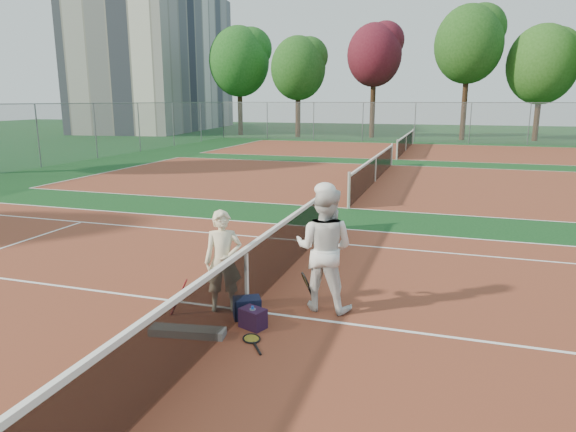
{
  "coord_description": "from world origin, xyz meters",
  "views": [
    {
      "loc": [
        2.83,
        -6.82,
        3.16
      ],
      "look_at": [
        0.0,
        2.06,
        1.05
      ],
      "focal_mm": 32.0,
      "sensor_mm": 36.0,
      "label": 1
    }
  ],
  "objects_px": {
    "player_b": "(324,249)",
    "racket_spare": "(251,339)",
    "player_a": "(223,261)",
    "sports_bag_navy": "(247,308)",
    "apartment_block": "(159,59)",
    "racket_red": "(184,298)",
    "net_main": "(247,279)",
    "water_bottle": "(253,319)",
    "sports_bag_purple": "(253,318)",
    "racket_black_held": "(306,290)"
  },
  "relations": [
    {
      "from": "player_b",
      "to": "racket_black_held",
      "type": "distance_m",
      "value": 0.73
    },
    {
      "from": "player_a",
      "to": "sports_bag_purple",
      "type": "xyz_separation_m",
      "value": [
        0.66,
        -0.48,
        -0.64
      ]
    },
    {
      "from": "player_a",
      "to": "water_bottle",
      "type": "bearing_deg",
      "value": -60.64
    },
    {
      "from": "player_a",
      "to": "sports_bag_navy",
      "type": "bearing_deg",
      "value": -45.66
    },
    {
      "from": "apartment_block",
      "to": "sports_bag_navy",
      "type": "bearing_deg",
      "value": -57.58
    },
    {
      "from": "player_a",
      "to": "racket_spare",
      "type": "height_order",
      "value": "player_a"
    },
    {
      "from": "racket_red",
      "to": "racket_black_held",
      "type": "relative_size",
      "value": 0.98
    },
    {
      "from": "sports_bag_navy",
      "to": "sports_bag_purple",
      "type": "relative_size",
      "value": 1.13
    },
    {
      "from": "player_b",
      "to": "racket_red",
      "type": "height_order",
      "value": "player_b"
    },
    {
      "from": "apartment_block",
      "to": "player_a",
      "type": "relative_size",
      "value": 14.08
    },
    {
      "from": "racket_black_held",
      "to": "water_bottle",
      "type": "xyz_separation_m",
      "value": [
        -0.5,
        -0.97,
        -0.13
      ]
    },
    {
      "from": "racket_black_held",
      "to": "water_bottle",
      "type": "height_order",
      "value": "racket_black_held"
    },
    {
      "from": "apartment_block",
      "to": "racket_red",
      "type": "xyz_separation_m",
      "value": [
        27.16,
        -44.43,
        -7.22
      ]
    },
    {
      "from": "net_main",
      "to": "player_b",
      "type": "height_order",
      "value": "player_b"
    },
    {
      "from": "apartment_block",
      "to": "racket_black_held",
      "type": "height_order",
      "value": "apartment_block"
    },
    {
      "from": "player_b",
      "to": "water_bottle",
      "type": "xyz_separation_m",
      "value": [
        -0.77,
        -1.04,
        -0.81
      ]
    },
    {
      "from": "racket_black_held",
      "to": "sports_bag_navy",
      "type": "xyz_separation_m",
      "value": [
        -0.72,
        -0.65,
        -0.13
      ]
    },
    {
      "from": "net_main",
      "to": "player_b",
      "type": "xyz_separation_m",
      "value": [
        1.08,
        0.48,
        0.45
      ]
    },
    {
      "from": "sports_bag_navy",
      "to": "water_bottle",
      "type": "distance_m",
      "value": 0.39
    },
    {
      "from": "player_b",
      "to": "racket_spare",
      "type": "xyz_separation_m",
      "value": [
        -0.66,
        -1.36,
        -0.94
      ]
    },
    {
      "from": "net_main",
      "to": "racket_red",
      "type": "xyz_separation_m",
      "value": [
        -0.84,
        -0.43,
        -0.23
      ]
    },
    {
      "from": "net_main",
      "to": "racket_spare",
      "type": "xyz_separation_m",
      "value": [
        0.42,
        -0.89,
        -0.49
      ]
    },
    {
      "from": "apartment_block",
      "to": "water_bottle",
      "type": "distance_m",
      "value": 53.3
    },
    {
      "from": "water_bottle",
      "to": "sports_bag_purple",
      "type": "bearing_deg",
      "value": 105.75
    },
    {
      "from": "net_main",
      "to": "sports_bag_navy",
      "type": "bearing_deg",
      "value": -67.79
    },
    {
      "from": "racket_spare",
      "to": "sports_bag_purple",
      "type": "xyz_separation_m",
      "value": [
        -0.12,
        0.36,
        0.13
      ]
    },
    {
      "from": "net_main",
      "to": "sports_bag_purple",
      "type": "height_order",
      "value": "net_main"
    },
    {
      "from": "racket_red",
      "to": "racket_spare",
      "type": "relative_size",
      "value": 0.93
    },
    {
      "from": "racket_red",
      "to": "racket_spare",
      "type": "bearing_deg",
      "value": -39.15
    },
    {
      "from": "player_b",
      "to": "sports_bag_purple",
      "type": "height_order",
      "value": "player_b"
    },
    {
      "from": "player_a",
      "to": "racket_black_held",
      "type": "distance_m",
      "value": 1.35
    },
    {
      "from": "racket_spare",
      "to": "water_bottle",
      "type": "distance_m",
      "value": 0.37
    },
    {
      "from": "player_a",
      "to": "player_b",
      "type": "bearing_deg",
      "value": -3.36
    },
    {
      "from": "racket_black_held",
      "to": "racket_spare",
      "type": "xyz_separation_m",
      "value": [
        -0.39,
        -1.3,
        -0.27
      ]
    },
    {
      "from": "player_b",
      "to": "racket_black_held",
      "type": "height_order",
      "value": "player_b"
    },
    {
      "from": "net_main",
      "to": "racket_black_held",
      "type": "relative_size",
      "value": 19.39
    },
    {
      "from": "net_main",
      "to": "water_bottle",
      "type": "relative_size",
      "value": 36.6
    },
    {
      "from": "player_b",
      "to": "racket_red",
      "type": "relative_size",
      "value": 3.43
    },
    {
      "from": "apartment_block",
      "to": "water_bottle",
      "type": "bearing_deg",
      "value": -57.57
    },
    {
      "from": "player_b",
      "to": "racket_spare",
      "type": "relative_size",
      "value": 3.19
    },
    {
      "from": "racket_black_held",
      "to": "water_bottle",
      "type": "relative_size",
      "value": 1.89
    },
    {
      "from": "apartment_block",
      "to": "racket_red",
      "type": "distance_m",
      "value": 52.57
    },
    {
      "from": "player_b",
      "to": "sports_bag_navy",
      "type": "height_order",
      "value": "player_b"
    },
    {
      "from": "sports_bag_navy",
      "to": "water_bottle",
      "type": "xyz_separation_m",
      "value": [
        0.22,
        -0.32,
        -0.01
      ]
    },
    {
      "from": "player_a",
      "to": "water_bottle",
      "type": "relative_size",
      "value": 5.21
    },
    {
      "from": "racket_black_held",
      "to": "sports_bag_navy",
      "type": "height_order",
      "value": "racket_black_held"
    },
    {
      "from": "player_a",
      "to": "sports_bag_navy",
      "type": "relative_size",
      "value": 3.93
    },
    {
      "from": "player_b",
      "to": "racket_spare",
      "type": "bearing_deg",
      "value": 69.1
    },
    {
      "from": "sports_bag_navy",
      "to": "water_bottle",
      "type": "relative_size",
      "value": 1.33
    },
    {
      "from": "sports_bag_navy",
      "to": "net_main",
      "type": "bearing_deg",
      "value": 112.21
    }
  ]
}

